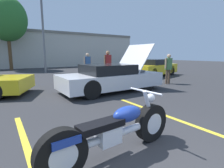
% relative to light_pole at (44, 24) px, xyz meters
% --- Properties ---
extents(parking_stripe_middle, '(0.12, 5.77, 0.01)m').
position_rel_light_pole_xyz_m(parking_stripe_middle, '(0.06, -13.84, -4.11)').
color(parking_stripe_middle, yellow).
rests_on(parking_stripe_middle, ground).
extents(far_building, '(32.00, 4.20, 4.40)m').
position_rel_light_pole_xyz_m(far_building, '(-1.82, 8.19, -1.78)').
color(far_building, beige).
rests_on(far_building, ground).
extents(light_pole, '(1.21, 0.28, 7.47)m').
position_rel_light_pole_xyz_m(light_pole, '(0.00, 0.00, 0.00)').
color(light_pole, slate).
rests_on(light_pole, ground).
extents(tree_background, '(3.72, 3.72, 7.12)m').
position_rel_light_pole_xyz_m(tree_background, '(-2.38, 4.58, 0.85)').
color(tree_background, brown).
rests_on(tree_background, ground).
extents(motorcycle, '(2.41, 0.70, 0.98)m').
position_rel_light_pole_xyz_m(motorcycle, '(-2.10, -13.70, -3.70)').
color(motorcycle, black).
rests_on(motorcycle, ground).
extents(show_car_hood_open, '(4.42, 1.90, 2.05)m').
position_rel_light_pole_xyz_m(show_car_hood_open, '(0.58, -9.48, -3.52)').
color(show_car_hood_open, silver).
rests_on(show_car_hood_open, ground).
extents(parked_car_right_row, '(4.62, 2.72, 1.24)m').
position_rel_light_pole_xyz_m(parked_car_right_row, '(6.09, -6.67, -3.51)').
color(parked_car_right_row, yellow).
rests_on(parked_car_right_row, ground).
extents(spectator_near_motorcycle, '(0.52, 0.24, 1.80)m').
position_rel_light_pole_xyz_m(spectator_near_motorcycle, '(2.09, -6.76, -3.04)').
color(spectator_near_motorcycle, '#38476B').
rests_on(spectator_near_motorcycle, ground).
extents(spectator_by_show_car, '(0.52, 0.21, 1.61)m').
position_rel_light_pole_xyz_m(spectator_by_show_car, '(4.18, -9.57, -3.17)').
color(spectator_by_show_car, brown).
rests_on(spectator_by_show_car, ground).
extents(spectator_midground, '(0.52, 0.22, 1.66)m').
position_rel_light_pole_xyz_m(spectator_midground, '(1.48, -5.20, -3.13)').
color(spectator_midground, brown).
rests_on(spectator_midground, ground).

